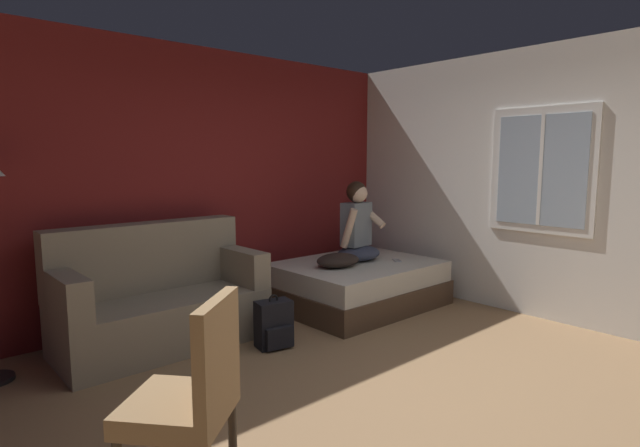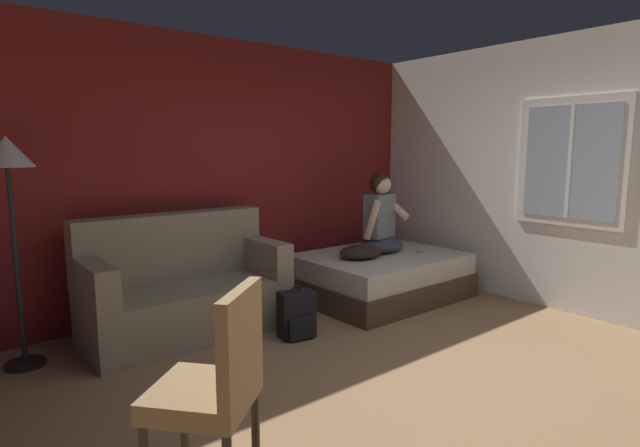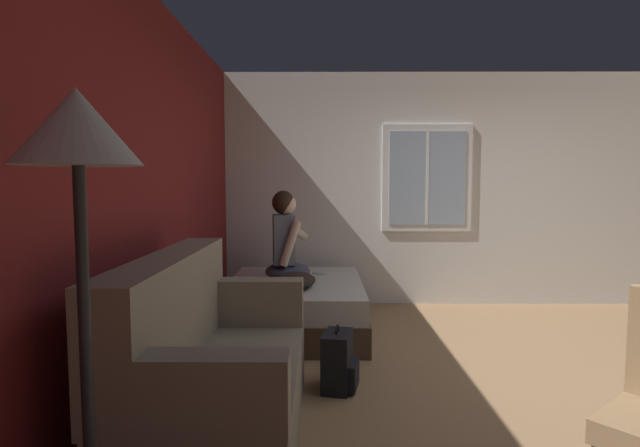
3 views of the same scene
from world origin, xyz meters
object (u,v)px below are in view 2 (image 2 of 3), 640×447
(couch, at_px, (184,289))
(bed, at_px, (380,276))
(side_chair, at_px, (216,381))
(throw_pillow, at_px, (361,252))
(floor_lamp, at_px, (8,174))
(backpack, at_px, (297,315))
(cell_phone, at_px, (420,253))
(person_seated, at_px, (381,220))

(couch, bearing_deg, bed, -9.32)
(side_chair, bearing_deg, couch, 69.98)
(bed, relative_size, couch, 1.00)
(throw_pillow, distance_m, floor_lamp, 3.18)
(backpack, distance_m, cell_phone, 1.82)
(person_seated, xyz_separation_m, throw_pillow, (-0.41, -0.12, -0.29))
(couch, distance_m, backpack, 1.02)
(bed, distance_m, throw_pillow, 0.45)
(side_chair, bearing_deg, cell_phone, 24.21)
(person_seated, bearing_deg, backpack, -162.48)
(side_chair, height_order, floor_lamp, floor_lamp)
(bed, bearing_deg, person_seated, 45.07)
(person_seated, bearing_deg, bed, -134.93)
(couch, relative_size, floor_lamp, 1.00)
(throw_pillow, xyz_separation_m, floor_lamp, (-3.02, 0.46, 0.88))
(person_seated, bearing_deg, side_chair, -148.79)
(couch, height_order, throw_pillow, couch)
(bed, bearing_deg, throw_pillow, -176.21)
(person_seated, height_order, cell_phone, person_seated)
(couch, bearing_deg, backpack, -46.12)
(floor_lamp, bearing_deg, person_seated, -5.62)
(backpack, bearing_deg, couch, 133.88)
(cell_phone, bearing_deg, person_seated, 167.13)
(person_seated, bearing_deg, floor_lamp, 174.38)
(cell_phone, xyz_separation_m, floor_lamp, (-3.72, 0.67, 0.94))
(throw_pillow, bearing_deg, bed, 3.79)
(backpack, height_order, floor_lamp, floor_lamp)
(person_seated, height_order, backpack, person_seated)
(person_seated, relative_size, throw_pillow, 1.82)
(couch, xyz_separation_m, throw_pillow, (1.79, -0.37, 0.16))
(bed, xyz_separation_m, throw_pillow, (-0.32, -0.02, 0.31))
(side_chair, bearing_deg, backpack, 42.30)
(throw_pillow, bearing_deg, couch, 168.43)
(side_chair, xyz_separation_m, person_seated, (2.94, 1.78, 0.30))
(throw_pillow, height_order, floor_lamp, floor_lamp)
(bed, height_order, backpack, bed)
(couch, bearing_deg, floor_lamp, 175.87)
(floor_lamp, bearing_deg, bed, -7.42)
(person_seated, relative_size, backpack, 1.91)
(bed, distance_m, side_chair, 3.32)
(person_seated, distance_m, backpack, 1.71)
(bed, distance_m, cell_phone, 0.51)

